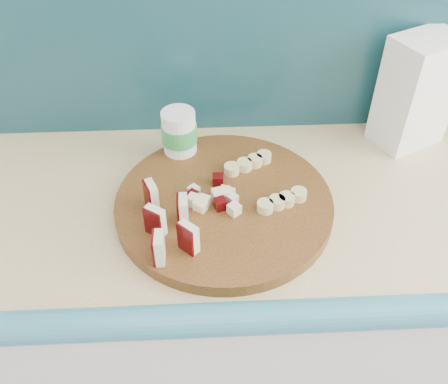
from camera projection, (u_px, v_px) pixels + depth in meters
kitchen_counter at (401, 311)px, 1.41m from camera, size 2.20×0.63×0.91m
backsplash at (435, 29)px, 1.15m from camera, size 2.20×0.02×0.50m
cutting_board at (224, 204)px, 1.06m from camera, size 0.61×0.61×0.03m
apple_wedges at (167, 222)px, 0.95m from camera, size 0.11×0.19×0.06m
apple_chunks at (211, 199)px, 1.03m from camera, size 0.07×0.07×0.02m
banana_slices at (265, 181)px, 1.07m from camera, size 0.17×0.19×0.02m
flour_bag at (416, 92)px, 1.17m from camera, size 0.19×0.17×0.27m
canister at (179, 136)px, 1.15m from camera, size 0.08×0.08×0.13m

